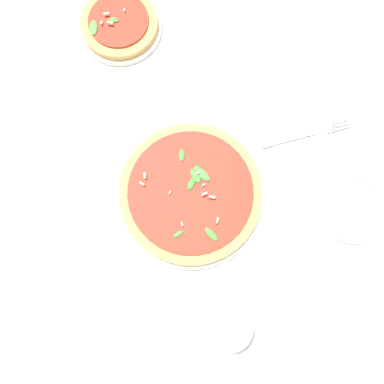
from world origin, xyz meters
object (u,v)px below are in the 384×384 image
(fork, at_px, (305,134))
(wine_glass, at_px, (226,323))
(pizza_personal_side, at_px, (120,25))
(pizza_arugula_main, at_px, (192,193))
(side_plate_white, at_px, (355,210))

(fork, bearing_deg, wine_glass, -131.56)
(pizza_personal_side, xyz_separation_m, wine_glass, (0.33, -0.68, 0.08))
(pizza_personal_side, distance_m, wine_glass, 0.76)
(pizza_arugula_main, bearing_deg, pizza_personal_side, 119.09)
(wine_glass, bearing_deg, fork, 70.10)
(wine_glass, relative_size, side_plate_white, 0.88)
(pizza_arugula_main, relative_size, side_plate_white, 2.19)
(pizza_personal_side, bearing_deg, side_plate_white, -33.88)
(pizza_arugula_main, height_order, wine_glass, wine_glass)
(pizza_personal_side, xyz_separation_m, fork, (0.49, -0.24, -0.01))
(side_plate_white, bearing_deg, pizza_arugula_main, -179.53)
(side_plate_white, bearing_deg, fork, 125.95)
(side_plate_white, bearing_deg, pizza_personal_side, 146.12)
(wine_glass, height_order, fork, wine_glass)
(pizza_arugula_main, bearing_deg, fork, 34.24)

